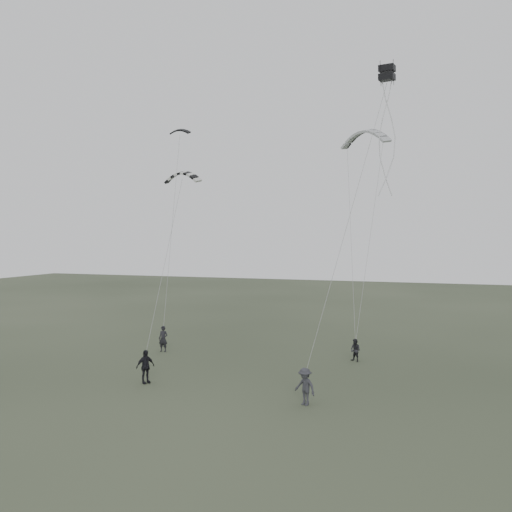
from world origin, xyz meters
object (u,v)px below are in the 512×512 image
(flyer_far, at_px, (305,387))
(kite_striped, at_px, (182,173))
(kite_pale_large, at_px, (365,131))
(kite_box, at_px, (387,73))
(kite_dark_small, at_px, (180,130))
(flyer_left, at_px, (163,339))
(flyer_center, at_px, (145,367))
(flyer_right, at_px, (355,350))

(flyer_far, height_order, kite_striped, kite_striped)
(kite_pale_large, bearing_deg, kite_box, -50.17)
(kite_dark_small, distance_m, kite_striped, 7.38)
(flyer_left, xyz_separation_m, flyer_far, (12.06, -8.02, -0.01))
(flyer_center, relative_size, flyer_far, 1.03)
(flyer_center, xyz_separation_m, kite_striped, (-0.72, 6.13, 11.51))
(kite_dark_small, relative_size, kite_striped, 0.64)
(flyer_left, height_order, flyer_right, flyer_left)
(flyer_center, relative_size, kite_dark_small, 1.14)
(kite_dark_small, bearing_deg, flyer_left, -85.15)
(flyer_center, bearing_deg, flyer_left, 53.56)
(flyer_left, bearing_deg, kite_striped, -29.68)
(kite_pale_large, distance_m, kite_box, 11.65)
(flyer_far, xyz_separation_m, kite_dark_small, (-12.84, 12.32, 15.68))
(flyer_right, relative_size, flyer_far, 0.82)
(flyer_right, bearing_deg, kite_striped, -136.72)
(kite_pale_large, bearing_deg, flyer_center, -98.47)
(flyer_right, xyz_separation_m, kite_striped, (-11.23, -2.47, 11.70))
(kite_pale_large, xyz_separation_m, kite_striped, (-11.18, -7.75, -3.60))
(kite_striped, distance_m, kite_box, 14.54)
(kite_pale_large, distance_m, kite_striped, 14.07)
(kite_pale_large, xyz_separation_m, kite_box, (2.28, -11.41, 0.50))
(flyer_right, bearing_deg, kite_dark_small, -160.77)
(flyer_left, xyz_separation_m, kite_box, (15.57, -4.74, 15.61))
(kite_box, bearing_deg, kite_pale_large, 110.74)
(flyer_left, height_order, flyer_far, flyer_left)
(flyer_left, bearing_deg, flyer_far, -36.18)
(flyer_left, bearing_deg, kite_box, -19.50)
(flyer_right, bearing_deg, flyer_far, -66.85)
(kite_dark_small, xyz_separation_m, kite_striped, (2.88, -5.38, -4.15))
(flyer_left, relative_size, flyer_far, 1.02)
(flyer_center, bearing_deg, kite_dark_small, 49.53)
(flyer_far, distance_m, kite_pale_large, 21.12)
(flyer_left, height_order, kite_striped, kite_striped)
(flyer_center, height_order, kite_dark_small, kite_dark_small)
(flyer_center, relative_size, kite_striped, 0.73)
(flyer_far, distance_m, kite_striped, 16.74)
(kite_box, bearing_deg, kite_dark_small, 160.49)
(flyer_left, relative_size, flyer_right, 1.25)
(flyer_left, xyz_separation_m, flyer_right, (13.34, 1.39, -0.18))
(flyer_left, relative_size, kite_dark_small, 1.13)
(flyer_left, xyz_separation_m, kite_dark_small, (-0.78, 4.30, 15.67))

